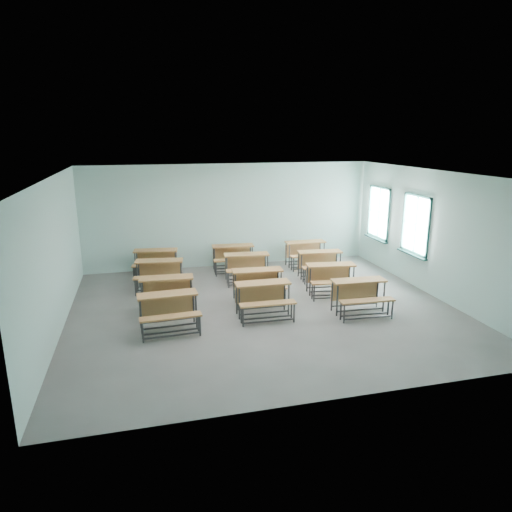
# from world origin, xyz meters

# --- Properties ---
(room) EXTENTS (9.04, 8.04, 3.24)m
(room) POSITION_xyz_m (0.08, 0.03, 1.60)
(room) COLOR gray
(room) RESTS_ON ground
(desk_unit_r0c0) EXTENTS (1.30, 0.90, 0.79)m
(desk_unit_r0c0) POSITION_xyz_m (-2.27, -0.66, 0.53)
(desk_unit_r0c0) COLOR #A66E3C
(desk_unit_r0c0) RESTS_ON ground
(desk_unit_r0c1) EXTENTS (1.28, 0.88, 0.79)m
(desk_unit_r0c1) POSITION_xyz_m (-0.12, -0.43, 0.53)
(desk_unit_r0c1) COLOR #A66E3C
(desk_unit_r0c1) RESTS_ON ground
(desk_unit_r0c2) EXTENTS (1.30, 0.91, 0.79)m
(desk_unit_r0c2) POSITION_xyz_m (2.10, -0.80, 0.53)
(desk_unit_r0c2) COLOR #A66E3C
(desk_unit_r0c2) RESTS_ON ground
(desk_unit_r1c0) EXTENTS (1.31, 0.93, 0.79)m
(desk_unit_r1c0) POSITION_xyz_m (-2.23, 0.51, 0.53)
(desk_unit_r1c0) COLOR #A66E3C
(desk_unit_r1c0) RESTS_ON ground
(desk_unit_r1c1) EXTENTS (1.31, 0.93, 0.79)m
(desk_unit_r1c1) POSITION_xyz_m (0.01, 0.59, 0.53)
(desk_unit_r1c1) COLOR #A66E3C
(desk_unit_r1c1) RESTS_ON ground
(desk_unit_r1c2) EXTENTS (1.35, 0.99, 0.79)m
(desk_unit_r1c2) POSITION_xyz_m (1.99, 0.59, 0.53)
(desk_unit_r1c2) COLOR #A66E3C
(desk_unit_r1c2) RESTS_ON ground
(desk_unit_r2c0) EXTENTS (1.36, 1.01, 0.79)m
(desk_unit_r2c0) POSITION_xyz_m (-2.34, 2.10, 0.53)
(desk_unit_r2c0) COLOR #A66E3C
(desk_unit_r2c0) RESTS_ON ground
(desk_unit_r2c1) EXTENTS (1.33, 0.95, 0.79)m
(desk_unit_r2c1) POSITION_xyz_m (0.10, 2.17, 0.53)
(desk_unit_r2c1) COLOR #A66E3C
(desk_unit_r2c1) RESTS_ON ground
(desk_unit_r2c2) EXTENTS (1.33, 0.96, 0.79)m
(desk_unit_r2c2) POSITION_xyz_m (2.23, 1.94, 0.53)
(desk_unit_r2c2) COLOR #A66E3C
(desk_unit_r2c2) RESTS_ON ground
(desk_unit_r3c0) EXTENTS (1.36, 1.01, 0.79)m
(desk_unit_r3c0) POSITION_xyz_m (-2.38, 3.29, 0.53)
(desk_unit_r3c0) COLOR #A66E3C
(desk_unit_r3c0) RESTS_ON ground
(desk_unit_r3c1) EXTENTS (1.32, 0.93, 0.79)m
(desk_unit_r3c1) POSITION_xyz_m (-0.07, 3.29, 0.53)
(desk_unit_r3c1) COLOR #A66E3C
(desk_unit_r3c1) RESTS_ON ground
(desk_unit_r3c2) EXTENTS (1.26, 0.85, 0.79)m
(desk_unit_r3c2) POSITION_xyz_m (2.27, 3.22, 0.53)
(desk_unit_r3c2) COLOR #A66E3C
(desk_unit_r3c2) RESTS_ON ground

